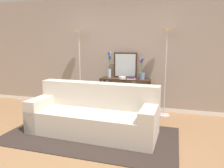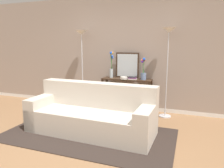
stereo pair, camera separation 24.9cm
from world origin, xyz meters
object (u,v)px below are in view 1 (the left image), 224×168
at_px(fruit_bowl, 122,78).
at_px(vase_tall_flowers, 109,66).
at_px(floor_lamp_left, 79,48).
at_px(floor_lamp_right, 166,48).
at_px(vase_short_flowers, 142,72).
at_px(couch, 94,116).
at_px(book_stack, 131,78).
at_px(book_row_under_console, 114,108).
at_px(wall_mirror, 125,65).
at_px(console_table, 125,89).

bearing_deg(fruit_bowl, vase_tall_flowers, 159.30).
distance_m(floor_lamp_left, floor_lamp_right, 2.04).
bearing_deg(vase_short_flowers, floor_lamp_right, -6.36).
bearing_deg(vase_short_flowers, floor_lamp_left, -177.80).
relative_size(couch, book_stack, 11.90).
bearing_deg(floor_lamp_right, book_row_under_console, 176.00).
xyz_separation_m(couch, fruit_bowl, (0.20, 1.31, 0.50)).
height_order(vase_short_flowers, fruit_bowl, vase_short_flowers).
distance_m(floor_lamp_left, book_row_under_console, 1.68).
height_order(couch, vase_short_flowers, vase_short_flowers).
xyz_separation_m(vase_short_flowers, fruit_bowl, (-0.44, -0.07, -0.14)).
bearing_deg(book_stack, floor_lamp_right, -0.38).
distance_m(floor_lamp_left, fruit_bowl, 1.27).
xyz_separation_m(couch, floor_lamp_left, (-0.87, 1.32, 1.19)).
bearing_deg(vase_tall_flowers, wall_mirror, 16.04).
height_order(vase_short_flowers, book_stack, vase_short_flowers).
xyz_separation_m(floor_lamp_right, book_stack, (-0.76, 0.01, -0.69)).
distance_m(console_table, wall_mirror, 0.57).
xyz_separation_m(floor_lamp_right, fruit_bowl, (-0.96, -0.02, -0.69)).
bearing_deg(fruit_bowl, floor_lamp_left, 179.12).
relative_size(wall_mirror, vase_tall_flowers, 0.96).
bearing_deg(floor_lamp_left, book_row_under_console, 5.65).
bearing_deg(floor_lamp_left, book_stack, 0.23).
distance_m(console_table, floor_lamp_left, 1.48).
xyz_separation_m(floor_lamp_left, vase_short_flowers, (1.51, 0.06, -0.54)).
bearing_deg(console_table, book_row_under_console, 180.00).
relative_size(vase_tall_flowers, book_row_under_console, 1.49).
distance_m(floor_lamp_right, book_stack, 1.03).
relative_size(floor_lamp_left, floor_lamp_right, 0.99).
xyz_separation_m(wall_mirror, fruit_bowl, (-0.01, -0.24, -0.27)).
bearing_deg(book_row_under_console, console_table, 0.00).
relative_size(couch, floor_lamp_left, 1.20).
height_order(vase_tall_flowers, fruit_bowl, vase_tall_flowers).
distance_m(couch, wall_mirror, 1.74).
bearing_deg(wall_mirror, fruit_bowl, -92.63).
bearing_deg(book_stack, console_table, 154.07).
distance_m(couch, floor_lamp_left, 1.98).
xyz_separation_m(vase_short_flowers, book_row_under_console, (-0.67, 0.03, -0.91)).
height_order(wall_mirror, book_row_under_console, wall_mirror).
bearing_deg(wall_mirror, vase_tall_flowers, -163.96).
height_order(floor_lamp_right, wall_mirror, floor_lamp_right).
distance_m(vase_short_flowers, book_stack, 0.28).
height_order(floor_lamp_left, vase_short_flowers, floor_lamp_left).
relative_size(floor_lamp_left, book_row_under_console, 4.57).
bearing_deg(book_stack, wall_mirror, 131.23).
xyz_separation_m(vase_short_flowers, book_stack, (-0.24, -0.05, -0.14)).
distance_m(vase_tall_flowers, book_row_under_console, 1.02).
bearing_deg(floor_lamp_left, wall_mirror, 11.49).
xyz_separation_m(floor_lamp_left, wall_mirror, (1.09, 0.22, -0.41)).
height_order(wall_mirror, vase_short_flowers, wall_mirror).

